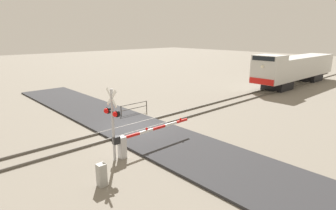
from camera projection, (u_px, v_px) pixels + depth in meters
ground_plane at (135, 129)px, 19.53m from camera, size 160.00×160.00×0.00m
rail_track_left at (129, 125)px, 20.02m from camera, size 0.08×80.00×0.15m
rail_track_right at (141, 130)px, 19.00m from camera, size 0.08×80.00×0.15m
road_surface at (135, 128)px, 19.51m from camera, size 36.00×4.79×0.14m
locomotive at (295, 68)px, 35.58m from camera, size 3.02×17.30×4.18m
crossing_signal at (112, 117)px, 14.13m from camera, size 1.18×0.33×3.88m
crossing_gate at (132, 140)px, 15.26m from camera, size 0.36×5.53×1.32m
utility_cabinet at (102, 175)px, 12.15m from camera, size 0.35×0.37×1.05m
guard_railing at (134, 107)px, 22.89m from camera, size 0.08×2.66×0.95m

